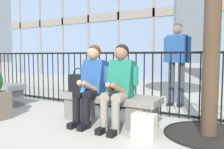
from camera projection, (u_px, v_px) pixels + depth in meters
name	position (u px, v px, depth m)	size (l,w,h in m)	color
ground_plane	(109.00, 123.00, 3.53)	(60.00, 60.00, 0.00)	#B2ADA3
stone_bench	(109.00, 106.00, 3.50)	(1.60, 0.44, 0.45)	gray
seated_person_with_phone	(91.00, 81.00, 3.48)	(0.52, 0.66, 1.21)	black
seated_person_companion	(119.00, 83.00, 3.24)	(0.52, 0.66, 1.21)	gray
handbag_on_bench	(78.00, 83.00, 3.75)	(0.29, 0.17, 0.39)	black
shopping_bag	(144.00, 126.00, 2.84)	(0.29, 0.17, 0.41)	beige
bystander_at_railing	(177.00, 58.00, 4.68)	(0.55, 0.29, 1.71)	#383D4C
plaza_railing	(132.00, 82.00, 4.20)	(9.07, 0.04, 1.11)	black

